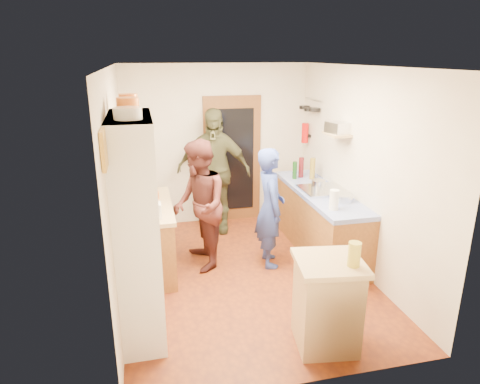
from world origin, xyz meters
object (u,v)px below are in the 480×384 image
object	(u,v)px
island_base	(327,306)
person_hob	(273,208)
person_left	(201,205)
person_back	(214,171)
right_counter_base	(318,222)
hutch_body	(137,228)

from	to	relation	value
island_base	person_hob	bearing A→B (deg)	90.25
island_base	person_hob	xyz separation A→B (m)	(-0.01, 1.75, 0.37)
person_hob	person_left	size ratio (longest dim) A/B	0.93
person_hob	person_back	world-z (taller)	person_back
right_counter_base	person_back	bearing A→B (deg)	141.52
hutch_body	person_left	distance (m)	1.46
island_base	person_back	xyz separation A→B (m)	(-0.55, 3.09, 0.55)
person_left	person_back	distance (m)	1.22
right_counter_base	person_left	distance (m)	1.76
person_hob	person_left	xyz separation A→B (m)	(-0.92, 0.20, 0.06)
hutch_body	right_counter_base	distance (m)	2.90
island_base	person_back	world-z (taller)	person_back
hutch_body	right_counter_base	size ratio (longest dim) A/B	1.00
person_hob	hutch_body	bearing A→B (deg)	125.14
right_counter_base	island_base	size ratio (longest dim) A/B	2.56
hutch_body	person_back	distance (m)	2.63
island_base	person_left	size ratio (longest dim) A/B	0.50
right_counter_base	island_base	distance (m)	2.18
island_base	person_left	xyz separation A→B (m)	(-0.93, 1.94, 0.43)
right_counter_base	person_hob	bearing A→B (deg)	-159.77
hutch_body	person_back	xyz separation A→B (m)	(1.17, 2.36, -0.12)
person_left	island_base	bearing A→B (deg)	21.92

